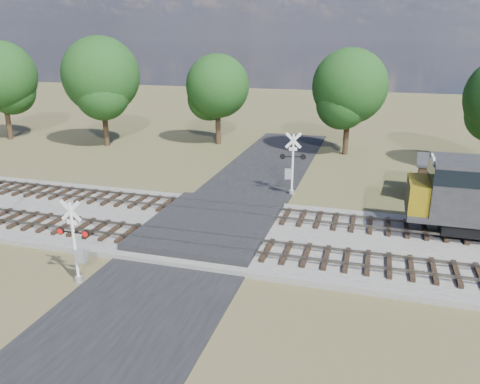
% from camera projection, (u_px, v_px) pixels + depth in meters
% --- Properties ---
extents(ground, '(160.00, 160.00, 0.00)m').
position_uv_depth(ground, '(208.00, 234.00, 27.03)').
color(ground, '#4B502A').
rests_on(ground, ground).
extents(ballast_bed, '(140.00, 10.00, 0.30)m').
position_uv_depth(ballast_bed, '(388.00, 248.00, 24.78)').
color(ballast_bed, gray).
rests_on(ballast_bed, ground).
extents(road, '(7.00, 60.00, 0.08)m').
position_uv_depth(road, '(208.00, 233.00, 27.01)').
color(road, black).
rests_on(road, ground).
extents(crossing_panel, '(7.00, 9.00, 0.62)m').
position_uv_depth(crossing_panel, '(210.00, 225.00, 27.38)').
color(crossing_panel, '#262628').
rests_on(crossing_panel, ground).
extents(track_near, '(140.00, 2.60, 0.33)m').
position_uv_depth(track_near, '(251.00, 248.00, 24.25)').
color(track_near, black).
rests_on(track_near, ballast_bed).
extents(track_far, '(140.00, 2.60, 0.33)m').
position_uv_depth(track_far, '(272.00, 214.00, 28.80)').
color(track_far, black).
rests_on(track_far, ballast_bed).
extents(crossing_signal_near, '(1.62, 0.35, 4.03)m').
position_uv_depth(crossing_signal_near, '(77.00, 249.00, 21.14)').
color(crossing_signal_near, silver).
rests_on(crossing_signal_near, ground).
extents(crossing_signal_far, '(1.82, 0.50, 4.56)m').
position_uv_depth(crossing_signal_far, '(291.00, 169.00, 33.15)').
color(crossing_signal_far, silver).
rests_on(crossing_signal_far, ground).
extents(equipment_shed, '(4.36, 4.36, 2.78)m').
position_uv_depth(equipment_shed, '(446.00, 180.00, 32.45)').
color(equipment_shed, '#4D3421').
rests_on(equipment_shed, ground).
extents(treeline, '(80.10, 11.15, 11.03)m').
position_uv_depth(treeline, '(334.00, 85.00, 42.63)').
color(treeline, black).
rests_on(treeline, ground).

